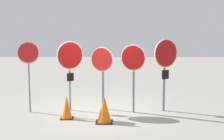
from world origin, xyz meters
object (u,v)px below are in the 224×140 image
traffic_cone_0 (104,109)px  traffic_cone_1 (67,107)px  stop_sign_2 (102,65)px  stop_sign_4 (165,61)px  stop_sign_1 (70,59)px  stop_sign_3 (133,63)px  stop_sign_0 (28,58)px

traffic_cone_0 → traffic_cone_1: size_ratio=1.12×
stop_sign_2 → stop_sign_4: 1.98m
stop_sign_1 → stop_sign_4: stop_sign_4 is taller
traffic_cone_0 → stop_sign_1: bearing=130.9°
stop_sign_3 → traffic_cone_0: bearing=-106.5°
stop_sign_2 → stop_sign_4: (1.96, -0.20, 0.15)m
stop_sign_3 → stop_sign_4: size_ratio=0.93×
stop_sign_3 → stop_sign_2: bearing=179.1°
stop_sign_4 → traffic_cone_0: 2.53m
stop_sign_1 → traffic_cone_1: 1.59m
stop_sign_3 → stop_sign_4: bearing=35.7°
stop_sign_1 → traffic_cone_1: stop_sign_1 is taller
stop_sign_0 → traffic_cone_1: size_ratio=3.29×
stop_sign_4 → stop_sign_0: bearing=152.1°
traffic_cone_0 → traffic_cone_1: traffic_cone_0 is taller
stop_sign_4 → stop_sign_1: bearing=148.6°
stop_sign_0 → stop_sign_3: 3.18m
stop_sign_3 → stop_sign_0: bearing=-157.4°
traffic_cone_1 → traffic_cone_0: bearing=-18.5°
stop_sign_2 → stop_sign_0: bearing=-145.7°
traffic_cone_0 → stop_sign_2: bearing=94.7°
stop_sign_1 → stop_sign_2: 1.03m
stop_sign_2 → stop_sign_3: 1.06m
stop_sign_1 → traffic_cone_0: (1.11, -1.28, -1.26)m
stop_sign_0 → traffic_cone_0: bearing=-41.9°
stop_sign_1 → stop_sign_4: size_ratio=0.97×
traffic_cone_0 → stop_sign_4: bearing=34.0°
stop_sign_0 → stop_sign_4: bearing=-15.1°
traffic_cone_0 → traffic_cone_1: (-1.09, 0.37, -0.04)m
traffic_cone_1 → stop_sign_3: bearing=18.6°
stop_sign_1 → stop_sign_2: bearing=-23.6°
stop_sign_0 → stop_sign_2: size_ratio=1.09×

